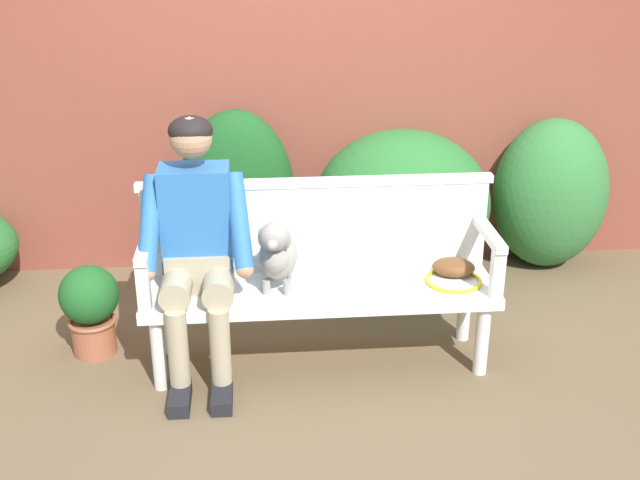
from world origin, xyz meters
The scene contains 14 objects.
ground_plane centered at (0.00, 0.00, 0.00)m, with size 40.00×40.00×0.00m, color brown.
brick_garden_fence centered at (0.00, 1.45, 1.35)m, with size 8.00×0.30×2.70m, color brown.
hedge_bush_mid_right centered at (1.59, 1.12, 0.49)m, with size 0.73×0.65×0.99m, color #337538.
hedge_bush_far_left centered at (0.61, 1.04, 0.48)m, with size 1.11×0.99×0.95m, color #286B2D.
hedge_bush_mid_left centered at (-0.42, 1.12, 0.54)m, with size 0.72×0.46×1.09m, color #194C1E.
garden_bench centered at (0.00, 0.00, 0.38)m, with size 1.77×0.47×0.44m.
bench_backrest centered at (0.00, 0.20, 0.70)m, with size 1.81×0.06×0.50m.
bench_armrest_left_end centered at (-0.85, -0.08, 0.64)m, with size 0.06×0.47×0.28m.
bench_armrest_right_end centered at (0.85, -0.08, 0.64)m, with size 0.06×0.47×0.28m.
person_seated centered at (-0.60, -0.01, 0.72)m, with size 0.56×0.63×1.31m.
dog_on_bench centered at (-0.21, -0.03, 0.64)m, with size 0.23×0.40×0.40m.
tennis_racket centered at (0.68, 0.01, 0.45)m, with size 0.32×0.57×0.03m.
baseball_glove centered at (0.70, 0.06, 0.49)m, with size 0.22×0.17×0.09m, color brown.
potted_plant centered at (-1.19, 0.20, 0.28)m, with size 0.31×0.31×0.50m.
Camera 1 is at (-0.31, -3.57, 2.20)m, focal length 44.34 mm.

